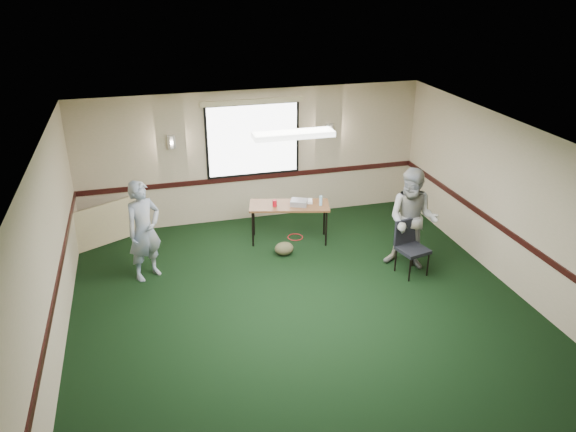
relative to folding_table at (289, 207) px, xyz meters
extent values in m
plane|color=black|center=(-0.42, -2.76, -0.70)|extent=(8.00, 8.00, 0.00)
plane|color=tan|center=(-0.42, 1.24, 0.65)|extent=(7.00, 0.00, 7.00)
plane|color=tan|center=(-3.92, -2.76, 0.65)|extent=(0.00, 8.00, 8.00)
plane|color=tan|center=(3.08, -2.76, 0.65)|extent=(0.00, 8.00, 8.00)
plane|color=white|center=(-0.42, -2.76, 2.00)|extent=(8.00, 8.00, 0.00)
cube|color=black|center=(-0.42, 1.23, 0.20)|extent=(7.00, 0.03, 0.10)
cube|color=black|center=(-3.91, -2.76, 0.20)|extent=(0.03, 8.00, 0.10)
cube|color=black|center=(3.06, -2.76, 0.20)|extent=(0.03, 8.00, 0.10)
cube|color=black|center=(-0.42, 1.22, 1.00)|extent=(1.90, 0.01, 1.50)
cube|color=white|center=(-0.42, 1.21, 1.00)|extent=(1.80, 0.02, 1.40)
cube|color=#CCBC90|center=(-0.42, 1.21, 1.77)|extent=(2.05, 0.08, 0.10)
cylinder|color=silver|center=(-2.02, 1.18, 1.10)|extent=(0.16, 0.16, 0.25)
cylinder|color=silver|center=(1.18, 1.18, 1.10)|extent=(0.16, 0.16, 0.25)
cube|color=white|center=(-0.42, -1.76, 1.94)|extent=(1.20, 0.32, 0.08)
cube|color=brown|center=(0.00, 0.00, 0.03)|extent=(1.60, 0.95, 0.04)
cylinder|color=black|center=(-0.73, -0.06, -0.34)|extent=(0.04, 0.04, 0.71)
cylinder|color=black|center=(0.61, -0.40, -0.34)|extent=(0.04, 0.04, 0.71)
cylinder|color=black|center=(-0.61, 0.40, -0.34)|extent=(0.04, 0.04, 0.71)
cylinder|color=black|center=(0.73, 0.06, -0.34)|extent=(0.04, 0.04, 0.71)
cube|color=#929199|center=(0.17, -0.07, 0.11)|extent=(0.39, 0.36, 0.10)
cube|color=white|center=(0.35, 0.01, 0.08)|extent=(0.25, 0.22, 0.05)
cylinder|color=#B70C1A|center=(-0.29, 0.00, 0.12)|extent=(0.08, 0.08, 0.12)
cylinder|color=#99D5FB|center=(0.56, -0.19, 0.15)|extent=(0.06, 0.06, 0.19)
ellipsoid|color=#4C452B|center=(-0.25, -0.55, -0.57)|extent=(0.41, 0.35, 0.25)
torus|color=red|center=(0.14, 0.08, -0.69)|extent=(0.33, 0.33, 0.02)
cube|color=tan|center=(-3.42, 0.84, -0.32)|extent=(1.41, 0.89, 0.76)
cube|color=black|center=(1.70, -1.79, -0.24)|extent=(0.55, 0.55, 0.06)
cube|color=black|center=(1.65, -1.57, 0.02)|extent=(0.46, 0.15, 0.46)
cylinder|color=black|center=(1.55, -2.02, -0.48)|extent=(0.03, 0.03, 0.43)
cylinder|color=black|center=(1.93, -1.94, -0.48)|extent=(0.03, 0.03, 0.43)
cylinder|color=black|center=(1.47, -1.64, -0.48)|extent=(0.03, 0.03, 0.43)
cylinder|color=black|center=(1.85, -1.56, -0.48)|extent=(0.03, 0.03, 0.43)
imported|color=#47669C|center=(-2.69, -0.69, 0.17)|extent=(0.76, 0.69, 1.74)
imported|color=#6E7FAB|center=(1.77, -1.54, 0.21)|extent=(1.12, 1.08, 1.82)
camera|label=1|loc=(-2.58, -9.41, 4.23)|focal=35.00mm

